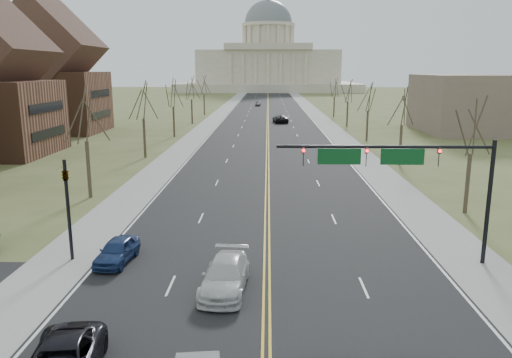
{
  "coord_description": "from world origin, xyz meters",
  "views": [
    {
      "loc": [
        0.01,
        -13.97,
        11.02
      ],
      "look_at": [
        -0.85,
        22.25,
        3.0
      ],
      "focal_mm": 35.0,
      "sensor_mm": 36.0,
      "label": 1
    }
  ],
  "objects_px": {
    "car_far_sb": "(258,104)",
    "car_sb_inner_second": "(225,276)",
    "signal_left": "(67,199)",
    "signal_mast": "(401,165)",
    "car_far_nb": "(280,119)",
    "car_sb_outer_second": "(117,251)"
  },
  "relations": [
    {
      "from": "car_far_sb",
      "to": "car_sb_inner_second",
      "type": "bearing_deg",
      "value": -88.71
    },
    {
      "from": "signal_left",
      "to": "car_sb_inner_second",
      "type": "height_order",
      "value": "signal_left"
    },
    {
      "from": "signal_mast",
      "to": "car_far_sb",
      "type": "distance_m",
      "value": 125.47
    },
    {
      "from": "signal_mast",
      "to": "car_sb_inner_second",
      "type": "bearing_deg",
      "value": -157.51
    },
    {
      "from": "car_sb_inner_second",
      "to": "car_far_nb",
      "type": "relative_size",
      "value": 0.92
    },
    {
      "from": "signal_left",
      "to": "car_far_sb",
      "type": "xyz_separation_m",
      "value": [
        8.46,
        124.93,
        -3.04
      ]
    },
    {
      "from": "signal_left",
      "to": "car_far_sb",
      "type": "bearing_deg",
      "value": 86.13
    },
    {
      "from": "signal_left",
      "to": "car_far_nb",
      "type": "xyz_separation_m",
      "value": [
        14.12,
        77.14,
        -2.89
      ]
    },
    {
      "from": "car_sb_outer_second",
      "to": "car_far_sb",
      "type": "height_order",
      "value": "car_sb_outer_second"
    },
    {
      "from": "car_far_nb",
      "to": "car_far_sb",
      "type": "bearing_deg",
      "value": -90.9
    },
    {
      "from": "signal_left",
      "to": "car_far_nb",
      "type": "bearing_deg",
      "value": 79.63
    },
    {
      "from": "signal_left",
      "to": "car_sb_outer_second",
      "type": "height_order",
      "value": "signal_left"
    },
    {
      "from": "car_sb_inner_second",
      "to": "car_far_sb",
      "type": "distance_m",
      "value": 128.89
    },
    {
      "from": "signal_mast",
      "to": "car_far_sb",
      "type": "height_order",
      "value": "signal_mast"
    },
    {
      "from": "signal_left",
      "to": "car_far_sb",
      "type": "distance_m",
      "value": 125.25
    },
    {
      "from": "car_sb_inner_second",
      "to": "car_sb_outer_second",
      "type": "xyz_separation_m",
      "value": [
        -6.59,
        3.59,
        -0.08
      ]
    },
    {
      "from": "signal_left",
      "to": "car_sb_outer_second",
      "type": "bearing_deg",
      "value": -7.38
    },
    {
      "from": "signal_mast",
      "to": "signal_left",
      "type": "bearing_deg",
      "value": 180.0
    },
    {
      "from": "signal_mast",
      "to": "car_sb_inner_second",
      "type": "distance_m",
      "value": 11.47
    },
    {
      "from": "signal_mast",
      "to": "signal_left",
      "type": "relative_size",
      "value": 2.02
    },
    {
      "from": "car_far_sb",
      "to": "car_far_nb",
      "type": "bearing_deg",
      "value": -82.38
    },
    {
      "from": "signal_left",
      "to": "car_sb_outer_second",
      "type": "relative_size",
      "value": 1.46
    }
  ]
}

